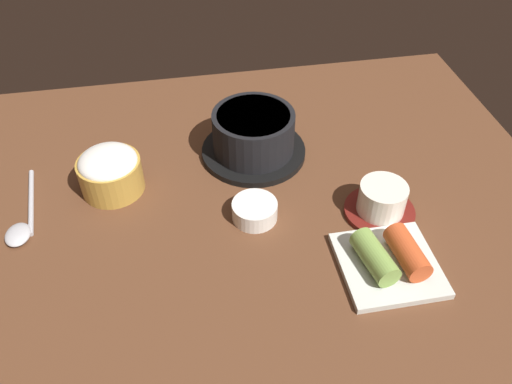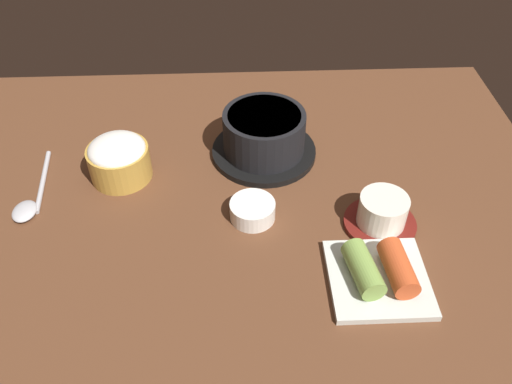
# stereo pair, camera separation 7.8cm
# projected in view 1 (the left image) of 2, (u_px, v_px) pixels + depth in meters

# --- Properties ---
(dining_table) EXTENTS (1.00, 0.76, 0.02)m
(dining_table) POSITION_uv_depth(u_px,v_px,m) (241.00, 204.00, 0.82)
(dining_table) COLOR #56331E
(dining_table) RESTS_ON ground
(stone_pot) EXTENTS (0.18, 0.18, 0.08)m
(stone_pot) POSITION_uv_depth(u_px,v_px,m) (253.00, 135.00, 0.87)
(stone_pot) COLOR black
(stone_pot) RESTS_ON dining_table
(rice_bowl) EXTENTS (0.10, 0.10, 0.07)m
(rice_bowl) POSITION_uv_depth(u_px,v_px,m) (110.00, 171.00, 0.81)
(rice_bowl) COLOR #B78C38
(rice_bowl) RESTS_ON dining_table
(tea_cup_with_saucer) EXTENTS (0.11, 0.11, 0.05)m
(tea_cup_with_saucer) POSITION_uv_depth(u_px,v_px,m) (381.00, 201.00, 0.78)
(tea_cup_with_saucer) COLOR maroon
(tea_cup_with_saucer) RESTS_ON dining_table
(banchan_cup_center) EXTENTS (0.07, 0.07, 0.03)m
(banchan_cup_center) POSITION_uv_depth(u_px,v_px,m) (255.00, 210.00, 0.78)
(banchan_cup_center) COLOR white
(banchan_cup_center) RESTS_ON dining_table
(kimchi_plate) EXTENTS (0.13, 0.13, 0.04)m
(kimchi_plate) POSITION_uv_depth(u_px,v_px,m) (390.00, 260.00, 0.71)
(kimchi_plate) COLOR silver
(kimchi_plate) RESTS_ON dining_table
(spoon) EXTENTS (0.04, 0.17, 0.01)m
(spoon) POSITION_uv_depth(u_px,v_px,m) (22.00, 224.00, 0.77)
(spoon) COLOR #B7B7BC
(spoon) RESTS_ON dining_table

